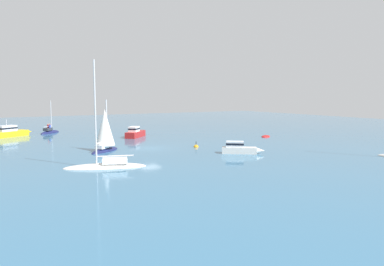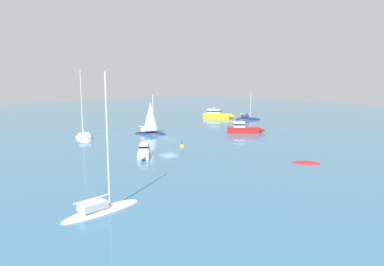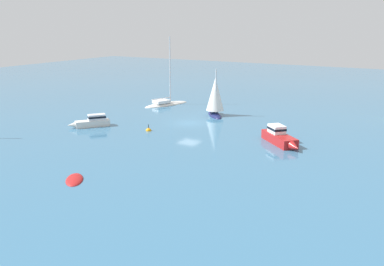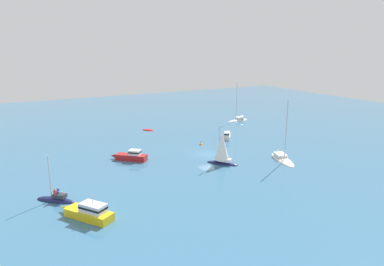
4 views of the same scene
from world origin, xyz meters
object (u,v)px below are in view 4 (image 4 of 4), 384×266
object	(u,v)px
sailboat_1	(282,159)
dinghy	(148,130)
motor_cruiser	(130,156)
sailboat	(222,150)
powerboat	(227,135)
launch	(88,212)
sloop	(56,200)
ketch	(238,120)
channel_buoy	(201,145)

from	to	relation	value
sailboat_1	dinghy	xyz separation A→B (m)	(-11.55, 30.76, -0.15)
motor_cruiser	sailboat_1	bearing A→B (deg)	-165.27
sailboat	powerboat	world-z (taller)	sailboat
launch	motor_cruiser	bearing A→B (deg)	-65.73
launch	sloop	xyz separation A→B (m)	(-2.46, 6.55, -0.65)
ketch	channel_buoy	size ratio (longest dim) A/B	9.52
ketch	sailboat	bearing A→B (deg)	43.16
sailboat_1	ketch	distance (m)	32.01
powerboat	motor_cruiser	bearing A→B (deg)	137.96
dinghy	channel_buoy	distance (m)	16.76
powerboat	launch	xyz separation A→B (m)	(-33.37, -21.78, 0.17)
motor_cruiser	sloop	distance (m)	17.54
sailboat_1	powerboat	distance (m)	16.28
sailboat	sailboat_1	world-z (taller)	sailboat_1
ketch	sloop	size ratio (longest dim) A/B	1.62
sailboat	powerboat	bearing A→B (deg)	-76.34
sloop	launch	bearing A→B (deg)	154.25
sailboat	sailboat_1	bearing A→B (deg)	-146.37
sailboat_1	channel_buoy	bearing A→B (deg)	-134.22
sailboat_1	dinghy	size ratio (longest dim) A/B	3.36
dinghy	powerboat	distance (m)	18.52
dinghy	powerboat	size ratio (longest dim) A/B	0.69
sailboat_1	powerboat	size ratio (longest dim) A/B	2.31
powerboat	sloop	distance (m)	38.94
sailboat_1	ketch	world-z (taller)	sailboat_1
ketch	launch	bearing A→B (deg)	30.88
ketch	motor_cruiser	distance (m)	38.78
sailboat_1	powerboat	xyz separation A→B (m)	(-0.04, 16.27, 0.45)
dinghy	launch	world-z (taller)	launch
ketch	launch	size ratio (longest dim) A/B	1.53
motor_cruiser	channel_buoy	world-z (taller)	motor_cruiser
powerboat	dinghy	bearing A→B (deg)	75.96
sailboat_1	channel_buoy	distance (m)	16.26
ketch	launch	distance (m)	57.64
sailboat	powerboat	distance (m)	16.61
dinghy	sloop	distance (m)	38.40
sailboat	channel_buoy	distance (m)	12.02
sailboat_1	motor_cruiser	xyz separation A→B (m)	(-22.30, 12.15, 0.53)
launch	motor_cruiser	xyz separation A→B (m)	(11.10, 17.66, -0.10)
channel_buoy	ketch	bearing A→B (deg)	37.36
dinghy	motor_cruiser	size ratio (longest dim) A/B	0.57
powerboat	channel_buoy	size ratio (longest dim) A/B	4.26
sailboat_1	dinghy	world-z (taller)	sailboat_1
powerboat	launch	distance (m)	39.85
motor_cruiser	sloop	bearing A→B (deg)	82.64
sailboat_1	motor_cruiser	size ratio (longest dim) A/B	1.92
sailboat_1	sloop	bearing A→B (deg)	-72.23
sailboat	dinghy	xyz separation A→B (m)	(-1.53, 27.66, -2.28)
sailboat_1	motor_cruiser	distance (m)	25.40
powerboat	channel_buoy	bearing A→B (deg)	140.82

